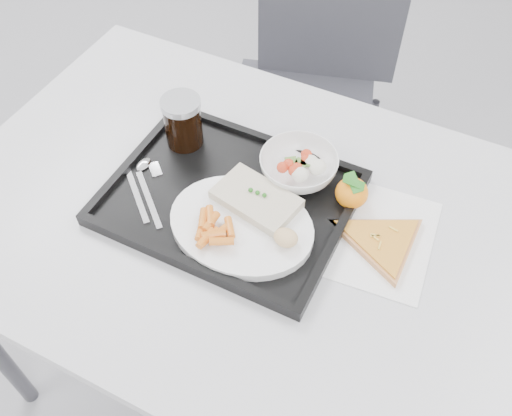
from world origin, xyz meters
The scene contains 14 objects.
table centered at (0.00, 0.30, 0.68)m, with size 1.20×0.80×0.75m.
chair centered at (-0.16, 0.99, 0.54)m, with size 0.52×0.53×0.93m.
tray centered at (-0.06, 0.31, 0.76)m, with size 0.45×0.35×0.03m.
dinner_plate centered at (0.00, 0.25, 0.77)m, with size 0.27×0.27×0.02m.
fish_fillet centered at (0.00, 0.31, 0.79)m, with size 0.17×0.12×0.03m.
bread_roll centered at (0.09, 0.25, 0.80)m, with size 0.05×0.05×0.03m.
salad_bowl centered at (0.04, 0.42, 0.79)m, with size 0.15×0.15×0.05m.
cola_glass centered at (-0.21, 0.40, 0.82)m, with size 0.08×0.08×0.11m.
cutlery centered at (-0.22, 0.26, 0.77)m, with size 0.15×0.15×0.01m.
napkin centered at (0.20, 0.36, 0.75)m, with size 0.27×0.26×0.00m.
tangerine centered at (0.15, 0.41, 0.79)m, with size 0.08×0.08×0.07m.
pizza_slice centered at (0.24, 0.34, 0.76)m, with size 0.21×0.21×0.02m.
carrot_pile centered at (-0.04, 0.21, 0.80)m, with size 0.09×0.09×0.02m.
salad_contents centered at (0.05, 0.42, 0.80)m, with size 0.09×0.08×0.03m.
Camera 1 is at (0.30, -0.29, 1.60)m, focal length 40.00 mm.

